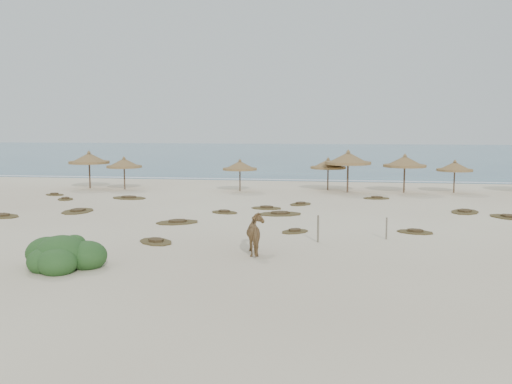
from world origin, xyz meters
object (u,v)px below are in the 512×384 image
palapa_1 (124,164)px  horse (257,234)px  palapa_0 (89,159)px  bush (63,256)px

palapa_1 → horse: bearing=-56.6°
palapa_0 → palapa_1: bearing=-6.1°
horse → bush: (-6.35, -3.17, -0.32)m
palapa_0 → palapa_1: (2.99, -0.32, -0.32)m
palapa_0 → horse: bearing=-51.6°
palapa_1 → horse: size_ratio=1.59×
horse → bush: size_ratio=0.60×
bush → palapa_1: bearing=106.8°
horse → palapa_1: bearing=-73.4°
palapa_1 → horse: (13.45, -20.40, -1.23)m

